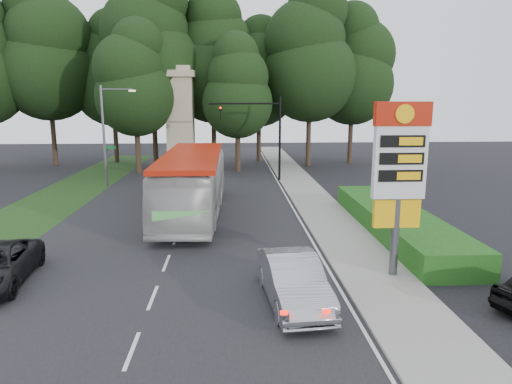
{
  "coord_description": "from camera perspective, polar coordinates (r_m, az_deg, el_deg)",
  "views": [
    {
      "loc": [
        2.83,
        -14.78,
        6.91
      ],
      "look_at": [
        4.11,
        8.41,
        2.2
      ],
      "focal_mm": 32.0,
      "sensor_mm": 36.0,
      "label": 1
    }
  ],
  "objects": [
    {
      "name": "streetlight_signs",
      "position": [
        38.16,
        -18.2,
        7.18
      ],
      "size": [
        2.75,
        0.98,
        8.0
      ],
      "color": "#59595E",
      "rests_on": "ground"
    },
    {
      "name": "ground",
      "position": [
        16.56,
        -13.06,
        -13.51
      ],
      "size": [
        120.0,
        120.0,
        0.0
      ],
      "primitive_type": "plane",
      "color": "black",
      "rests_on": "ground"
    },
    {
      "name": "hedge",
      "position": [
        25.18,
        17.13,
        -3.57
      ],
      "size": [
        3.0,
        14.0,
        1.2
      ],
      "primitive_type": "cube",
      "color": "#154B14",
      "rests_on": "ground"
    },
    {
      "name": "tree_west_mid",
      "position": [
        53.44,
        -24.74,
        15.58
      ],
      "size": [
        9.8,
        9.8,
        19.25
      ],
      "color": "#2D2116",
      "rests_on": "ground"
    },
    {
      "name": "tree_east_near",
      "position": [
        51.96,
        0.36,
        14.51
      ],
      "size": [
        8.12,
        8.12,
        15.95
      ],
      "color": "#2D2116",
      "rests_on": "ground"
    },
    {
      "name": "tree_center_right",
      "position": [
        49.99,
        -5.46,
        16.12
      ],
      "size": [
        9.24,
        9.24,
        18.15
      ],
      "color": "#2D2116",
      "rests_on": "ground"
    },
    {
      "name": "tree_east_mid",
      "position": [
        48.68,
        6.81,
        16.62
      ],
      "size": [
        9.52,
        9.52,
        18.7
      ],
      "color": "#2D2116",
      "rests_on": "ground"
    },
    {
      "name": "road_surface",
      "position": [
        27.8,
        -8.91,
        -3.05
      ],
      "size": [
        14.0,
        80.0,
        0.02
      ],
      "primitive_type": "cube",
      "color": "black",
      "rests_on": "ground"
    },
    {
      "name": "transit_bus",
      "position": [
        27.8,
        -7.91,
        0.93
      ],
      "size": [
        3.55,
        13.61,
        3.77
      ],
      "primitive_type": "imported",
      "rotation": [
        0.0,
        0.0,
        -0.03
      ],
      "color": "beige",
      "rests_on": "ground"
    },
    {
      "name": "tree_far_east",
      "position": [
        51.61,
        12.06,
        15.04
      ],
      "size": [
        8.68,
        8.68,
        17.05
      ],
      "color": "#2D2116",
      "rests_on": "ground"
    },
    {
      "name": "gas_station_pylon",
      "position": [
        18.11,
        17.5,
        3.12
      ],
      "size": [
        2.1,
        0.45,
        6.85
      ],
      "color": "#59595E",
      "rests_on": "ground"
    },
    {
      "name": "sidewalk_right",
      "position": [
        28.22,
        8.54,
        -2.72
      ],
      "size": [
        3.0,
        80.0,
        0.12
      ],
      "primitive_type": "cube",
      "color": "gray",
      "rests_on": "ground"
    },
    {
      "name": "tree_center_left",
      "position": [
        48.69,
        -12.98,
        17.2
      ],
      "size": [
        10.08,
        10.08,
        19.8
      ],
      "color": "#2D2116",
      "rests_on": "ground"
    },
    {
      "name": "grass_verge_left",
      "position": [
        35.7,
        -23.29,
        -0.63
      ],
      "size": [
        5.0,
        50.0,
        0.02
      ],
      "primitive_type": "cube",
      "color": "#193814",
      "rests_on": "ground"
    },
    {
      "name": "traffic_signal_mast",
      "position": [
        38.95,
        1.06,
        8.16
      ],
      "size": [
        6.1,
        0.35,
        7.2
      ],
      "color": "black",
      "rests_on": "ground"
    },
    {
      "name": "tree_monument_left",
      "position": [
        44.7,
        -14.96,
        13.35
      ],
      "size": [
        7.28,
        7.28,
        14.3
      ],
      "color": "#2D2116",
      "rests_on": "ground"
    },
    {
      "name": "tree_monument_right",
      "position": [
        44.3,
        -2.35,
        12.87
      ],
      "size": [
        6.72,
        6.72,
        13.2
      ],
      "color": "#2D2116",
      "rests_on": "ground"
    },
    {
      "name": "sedan_silver",
      "position": [
        15.98,
        4.67,
        -10.92
      ],
      "size": [
        2.27,
        5.22,
        1.67
      ],
      "primitive_type": "imported",
      "rotation": [
        0.0,
        0.0,
        0.1
      ],
      "color": "#A5A8AD",
      "rests_on": "ground"
    },
    {
      "name": "monument",
      "position": [
        45.08,
        -9.42,
        9.01
      ],
      "size": [
        3.0,
        3.0,
        10.05
      ],
      "color": "tan",
      "rests_on": "ground"
    },
    {
      "name": "tree_west_near",
      "position": [
        53.44,
        -17.6,
        14.27
      ],
      "size": [
        8.4,
        8.4,
        16.5
      ],
      "color": "#2D2116",
      "rests_on": "ground"
    }
  ]
}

